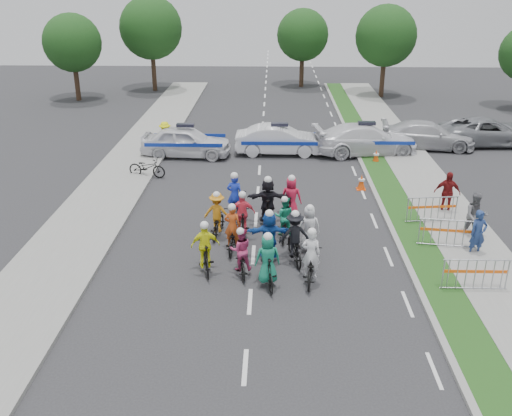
{
  "coord_description": "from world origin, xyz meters",
  "views": [
    {
      "loc": [
        0.6,
        -14.38,
        8.96
      ],
      "look_at": [
        0.05,
        4.53,
        1.1
      ],
      "focal_mm": 40.0,
      "sensor_mm": 36.0,
      "label": 1
    }
  ],
  "objects_px": {
    "rider_10": "(217,218)",
    "barrier_2": "(432,211)",
    "rider_1": "(268,265)",
    "rider_13": "(291,203)",
    "rider_2": "(241,256)",
    "rider_9": "(243,219)",
    "rider_12": "(235,204)",
    "tree_3": "(151,28)",
    "spectator_0": "(478,233)",
    "tree_0": "(72,43)",
    "cone_1": "(376,156)",
    "police_car_2": "(366,139)",
    "spectator_1": "(476,216)",
    "tree_1": "(386,36)",
    "rider_8": "(284,223)",
    "barrier_1": "(447,234)",
    "rider_3": "(206,252)",
    "civilian_sedan": "(427,135)",
    "spectator_2": "(447,193)",
    "tree_4": "(303,35)",
    "barrier_0": "(475,276)",
    "parked_bike": "(147,167)",
    "rider_0": "(310,264)",
    "rider_5": "(269,239)",
    "rider_7": "(309,233)",
    "rider_4": "(294,241)",
    "rider_11": "(268,204)",
    "marshal_hiviz": "(165,138)",
    "rider_6": "(233,235)",
    "police_car_1": "(279,140)",
    "police_car_0": "(186,142)",
    "civilian_suv": "(488,132)",
    "cone_0": "(361,182)"
  },
  "relations": [
    {
      "from": "rider_3",
      "to": "civilian_suv",
      "type": "xyz_separation_m",
      "value": [
        14.09,
        15.02,
        0.05
      ]
    },
    {
      "from": "barrier_0",
      "to": "parked_bike",
      "type": "height_order",
      "value": "barrier_0"
    },
    {
      "from": "barrier_0",
      "to": "rider_8",
      "type": "bearing_deg",
      "value": 147.5
    },
    {
      "from": "rider_3",
      "to": "barrier_2",
      "type": "bearing_deg",
      "value": -165.14
    },
    {
      "from": "rider_1",
      "to": "spectator_1",
      "type": "bearing_deg",
      "value": -164.53
    },
    {
      "from": "rider_3",
      "to": "spectator_0",
      "type": "bearing_deg",
      "value": 177.76
    },
    {
      "from": "rider_1",
      "to": "barrier_0",
      "type": "distance_m",
      "value": 6.2
    },
    {
      "from": "police_car_1",
      "to": "tree_3",
      "type": "bearing_deg",
      "value": 30.31
    },
    {
      "from": "civilian_sedan",
      "to": "barrier_0",
      "type": "height_order",
      "value": "civilian_sedan"
    },
    {
      "from": "rider_10",
      "to": "barrier_2",
      "type": "xyz_separation_m",
      "value": [
        8.06,
        1.25,
        -0.13
      ]
    },
    {
      "from": "rider_1",
      "to": "rider_4",
      "type": "bearing_deg",
      "value": -127.96
    },
    {
      "from": "rider_8",
      "to": "rider_5",
      "type": "bearing_deg",
      "value": 77.51
    },
    {
      "from": "marshal_hiviz",
      "to": "rider_8",
      "type": "bearing_deg",
      "value": 124.18
    },
    {
      "from": "spectator_2",
      "to": "cone_1",
      "type": "distance_m",
      "value": 6.69
    },
    {
      "from": "tree_0",
      "to": "tree_4",
      "type": "xyz_separation_m",
      "value": [
        17.0,
        6.0,
        0.0
      ]
    },
    {
      "from": "rider_0",
      "to": "barrier_2",
      "type": "relative_size",
      "value": 0.95
    },
    {
      "from": "rider_3",
      "to": "civilian_sedan",
      "type": "bearing_deg",
      "value": -137.5
    },
    {
      "from": "cone_0",
      "to": "tree_1",
      "type": "height_order",
      "value": "tree_1"
    },
    {
      "from": "police_car_0",
      "to": "tree_1",
      "type": "bearing_deg",
      "value": -35.07
    },
    {
      "from": "rider_5",
      "to": "rider_7",
      "type": "distance_m",
      "value": 1.53
    },
    {
      "from": "rider_12",
      "to": "tree_3",
      "type": "distance_m",
      "value": 27.56
    },
    {
      "from": "civilian_suv",
      "to": "cone_0",
      "type": "relative_size",
      "value": 7.69
    },
    {
      "from": "civilian_sedan",
      "to": "rider_11",
      "type": "bearing_deg",
      "value": 146.88
    },
    {
      "from": "rider_10",
      "to": "rider_1",
      "type": "bearing_deg",
      "value": 124.85
    },
    {
      "from": "tree_4",
      "to": "rider_13",
      "type": "bearing_deg",
      "value": -93.36
    },
    {
      "from": "rider_1",
      "to": "rider_9",
      "type": "xyz_separation_m",
      "value": [
        -0.94,
        3.48,
        -0.02
      ]
    },
    {
      "from": "rider_4",
      "to": "cone_1",
      "type": "bearing_deg",
      "value": -123.69
    },
    {
      "from": "rider_1",
      "to": "rider_8",
      "type": "relative_size",
      "value": 1.09
    },
    {
      "from": "rider_12",
      "to": "tree_1",
      "type": "height_order",
      "value": "tree_1"
    },
    {
      "from": "civilian_sedan",
      "to": "tree_0",
      "type": "relative_size",
      "value": 0.79
    },
    {
      "from": "rider_13",
      "to": "rider_2",
      "type": "bearing_deg",
      "value": 78.22
    },
    {
      "from": "rider_4",
      "to": "rider_8",
      "type": "bearing_deg",
      "value": -90.63
    },
    {
      "from": "spectator_0",
      "to": "rider_1",
      "type": "bearing_deg",
      "value": -175.01
    },
    {
      "from": "rider_12",
      "to": "rider_5",
      "type": "bearing_deg",
      "value": 121.27
    },
    {
      "from": "spectator_1",
      "to": "tree_1",
      "type": "bearing_deg",
      "value": 87.96
    },
    {
      "from": "rider_5",
      "to": "tree_1",
      "type": "xyz_separation_m",
      "value": [
        8.46,
        27.4,
        3.75
      ]
    },
    {
      "from": "rider_0",
      "to": "rider_5",
      "type": "bearing_deg",
      "value": -39.25
    },
    {
      "from": "rider_6",
      "to": "spectator_2",
      "type": "height_order",
      "value": "rider_6"
    },
    {
      "from": "rider_8",
      "to": "civilian_suv",
      "type": "xyz_separation_m",
      "value": [
        11.54,
        12.5,
        0.12
      ]
    },
    {
      "from": "spectator_1",
      "to": "rider_13",
      "type": "bearing_deg",
      "value": 168.54
    },
    {
      "from": "rider_2",
      "to": "rider_3",
      "type": "xyz_separation_m",
      "value": [
        -1.13,
        0.14,
        0.07
      ]
    },
    {
      "from": "civilian_suv",
      "to": "tree_1",
      "type": "relative_size",
      "value": 0.79
    },
    {
      "from": "spectator_0",
      "to": "tree_0",
      "type": "relative_size",
      "value": 0.26
    },
    {
      "from": "tree_1",
      "to": "rider_8",
      "type": "bearing_deg",
      "value": -107.17
    },
    {
      "from": "rider_6",
      "to": "spectator_2",
      "type": "xyz_separation_m",
      "value": [
        8.27,
        3.54,
        0.28
      ]
    },
    {
      "from": "rider_10",
      "to": "barrier_1",
      "type": "relative_size",
      "value": 0.89
    },
    {
      "from": "rider_7",
      "to": "spectator_1",
      "type": "xyz_separation_m",
      "value": [
        6.03,
        1.26,
        0.18
      ]
    },
    {
      "from": "cone_1",
      "to": "police_car_2",
      "type": "bearing_deg",
      "value": 102.11
    },
    {
      "from": "rider_9",
      "to": "rider_10",
      "type": "height_order",
      "value": "rider_9"
    },
    {
      "from": "rider_9",
      "to": "rider_12",
      "type": "height_order",
      "value": "rider_12"
    }
  ]
}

